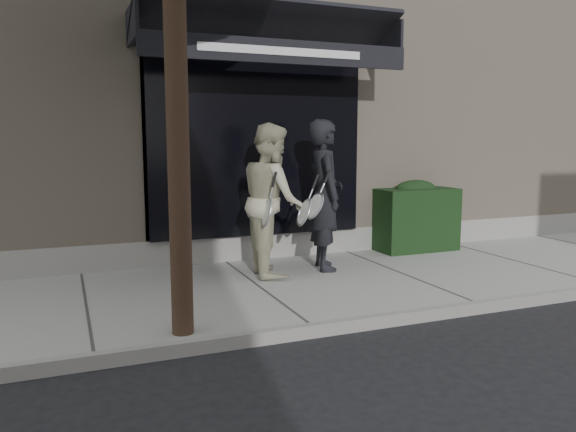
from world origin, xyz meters
name	(u,v)px	position (x,y,z in m)	size (l,w,h in m)	color
ground	(399,281)	(0.00, 0.00, 0.00)	(80.00, 80.00, 0.00)	black
sidewalk	(399,276)	(0.00, 0.00, 0.06)	(20.00, 3.00, 0.12)	gray
curb	(477,307)	(0.00, -1.55, 0.07)	(20.00, 0.10, 0.14)	gray
building_facade	(271,99)	(-0.01, 4.96, 2.74)	(14.30, 8.04, 5.64)	#B9A58D
hedge	(415,217)	(1.10, 1.25, 0.66)	(1.30, 0.70, 1.14)	black
pedestrian_front	(325,195)	(-0.85, 0.57, 1.15)	(0.89, 0.96, 2.05)	black
pedestrian_back	(272,200)	(-1.62, 0.55, 1.12)	(0.87, 1.06, 2.00)	#BBB695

